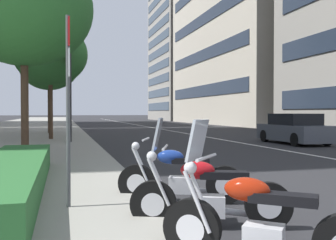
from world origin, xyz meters
name	(u,v)px	position (x,y,z in m)	size (l,w,h in m)	color
sidewalk_right_plaza	(16,130)	(30.00, 12.32, 0.07)	(160.00, 10.33, 0.15)	gray
lane_centre_stripe	(151,127)	(35.00, 0.00, 0.00)	(110.00, 0.16, 0.01)	silver
motorcycle_mid_row	(260,224)	(0.37, 6.75, 0.44)	(1.44, 1.73, 1.47)	black
motorcycle_second_in_row	(207,195)	(1.75, 6.78, 0.44)	(0.91, 2.07, 1.47)	black
motorcycle_nearest_camera	(179,178)	(3.23, 6.72, 0.42)	(0.96, 2.05, 1.10)	black
car_mid_block_traffic	(294,129)	(13.56, -2.35, 0.69)	(4.37, 1.90, 1.48)	#4C515B
parking_sign_by_curb	(68,87)	(2.79, 8.55, 1.91)	(0.32, 0.06, 2.81)	#47494C
street_lamp_with_banners	(77,25)	(15.68, 7.98, 5.67)	(1.26, 2.67, 9.47)	#232326
clipped_hedge_bed	(11,176)	(4.13, 9.51, 0.43)	(6.77, 1.10, 0.55)	#28602D
street_tree_far_plaza	(24,8)	(8.94, 9.71, 4.59)	(4.00, 4.00, 6.15)	#473323
street_tree_near_plaza_corner	(50,54)	(18.00, 9.26, 4.59)	(3.84, 3.84, 6.07)	#473323
street_tree_mid_sidewalk	(49,65)	(24.02, 9.52, 4.72)	(3.99, 3.99, 6.27)	#473323
office_tower_mid_left	(205,38)	(69.50, -18.92, 16.52)	(18.31, 19.66, 33.04)	gray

